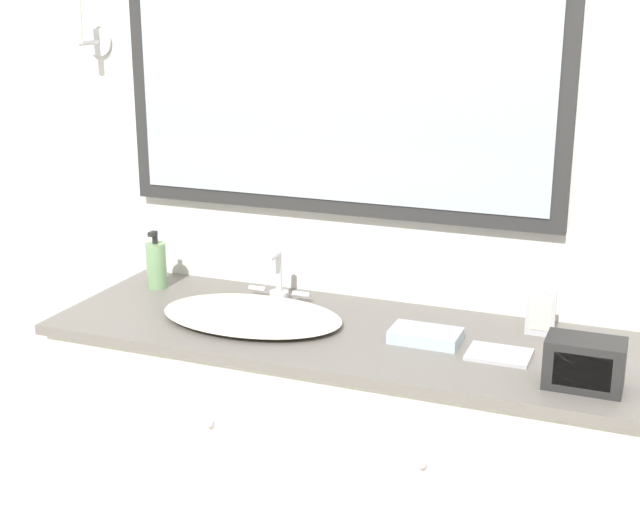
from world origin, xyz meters
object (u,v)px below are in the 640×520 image
Objects in this scene: appliance_box at (584,364)px; picture_frame at (541,312)px; sink_basin at (253,314)px; soap_bottle at (156,265)px.

appliance_box is 0.34m from picture_frame.
picture_frame reaches higher than appliance_box.
sink_basin is 0.46m from soap_bottle.
picture_frame is at bearing 12.93° from sink_basin.
soap_bottle reaches higher than picture_frame.
picture_frame is (1.22, 0.02, -0.01)m from soap_bottle.
soap_bottle is 1.22m from picture_frame.
soap_bottle is at bearing 159.17° from sink_basin.
appliance_box is 1.36× the size of picture_frame.
appliance_box is at bearing -64.19° from picture_frame.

